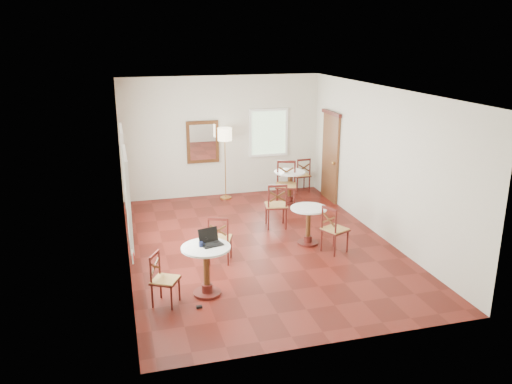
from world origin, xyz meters
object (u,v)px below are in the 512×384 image
cafe_table_near (206,265)px  water_glass (206,240)px  cafe_table_back (290,183)px  chair_back_a (301,175)px  chair_mid_a (276,205)px  navy_mug (201,244)px  cafe_table_mid (308,221)px  laptop (210,240)px  floor_lamp (225,139)px  chair_mid_b (334,229)px  chair_near_a (220,239)px  chair_back_b (286,184)px  power_adapter (199,307)px  chair_near_b (164,279)px  mouse (216,242)px

cafe_table_near → water_glass: bearing=77.8°
cafe_table_back → chair_back_a: 1.00m
chair_mid_a → navy_mug: 3.27m
cafe_table_mid → cafe_table_back: 2.60m
cafe_table_near → laptop: 0.39m
chair_back_a → floor_lamp: (-2.02, -0.04, 1.06)m
cafe_table_back → laptop: size_ratio=2.05×
navy_mug → floor_lamp: bearing=73.6°
chair_mid_b → navy_mug: 2.88m
cafe_table_near → laptop: bearing=48.9°
cafe_table_back → chair_back_a: (0.60, 0.81, -0.04)m
chair_mid_b → navy_mug: chair_mid_b is taller
chair_near_a → floor_lamp: floor_lamp is taller
cafe_table_near → chair_back_a: 5.94m
cafe_table_near → cafe_table_mid: 2.75m
cafe_table_near → floor_lamp: 5.14m
laptop → chair_back_b: bearing=41.4°
cafe_table_back → power_adapter: size_ratio=8.83×
chair_near_b → chair_mid_a: (2.63, 2.70, 0.08)m
chair_near_a → power_adapter: 1.73m
chair_back_b → mouse: chair_back_b is taller
navy_mug → water_glass: bearing=52.8°
cafe_table_near → cafe_table_back: bearing=55.9°
navy_mug → power_adapter: size_ratio=1.09×
cafe_table_near → floor_lamp: bearing=74.5°
cafe_table_back → cafe_table_near: bearing=-124.1°
chair_near_a → laptop: 1.19m
cafe_table_back → chair_back_b: size_ratio=0.73×
cafe_table_near → chair_mid_b: (2.60, 1.03, -0.05)m
chair_near_b → chair_back_b: size_ratio=0.76×
chair_mid_b → water_glass: 2.74m
chair_mid_b → navy_mug: bearing=87.2°
chair_mid_b → mouse: size_ratio=8.52×
cafe_table_back → chair_back_a: bearing=53.5°
cafe_table_near → chair_near_b: chair_near_b is taller
cafe_table_back → laptop: 4.82m
cafe_table_mid → chair_near_b: 3.40m
chair_back_b → laptop: bearing=-104.4°
chair_near_b → cafe_table_mid: bearing=-31.6°
chair_mid_a → floor_lamp: 2.57m
cafe_table_mid → floor_lamp: floor_lamp is taller
cafe_table_back → power_adapter: bearing=-123.4°
chair_near_a → chair_mid_a: bearing=-115.8°
chair_near_b → mouse: size_ratio=7.67×
floor_lamp → water_glass: bearing=-105.6°
cafe_table_mid → chair_near_a: 1.88m
chair_near_a → chair_back_b: (2.16, 2.72, 0.09)m
cafe_table_near → floor_lamp: (1.35, 4.85, 1.00)m
chair_near_a → floor_lamp: 3.96m
chair_mid_b → floor_lamp: 4.16m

